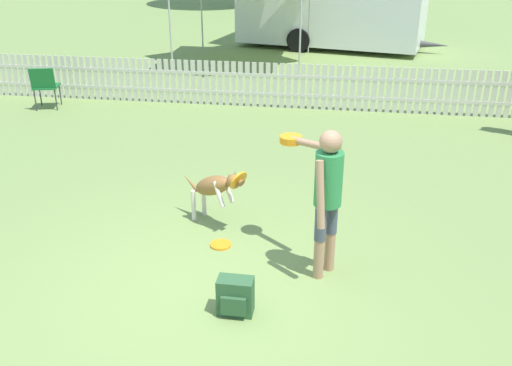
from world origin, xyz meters
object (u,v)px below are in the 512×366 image
(leaping_dog, at_px, (215,186))
(backpack_on_grass, at_px, (235,297))
(folding_chair_center, at_px, (45,84))
(handler_person, at_px, (325,186))
(frisbee_near_handler, at_px, (221,245))

(leaping_dog, distance_m, backpack_on_grass, 1.81)
(leaping_dog, xyz_separation_m, folding_chair_center, (-4.41, 4.26, -0.01))
(leaping_dog, bearing_deg, handler_person, 90.42)
(backpack_on_grass, distance_m, folding_chair_center, 7.76)
(leaping_dog, xyz_separation_m, frisbee_near_handler, (0.16, -0.49, -0.51))
(handler_person, xyz_separation_m, backpack_on_grass, (-0.77, -0.85, -0.82))
(folding_chair_center, bearing_deg, leaping_dog, 121.67)
(backpack_on_grass, bearing_deg, leaping_dog, 108.42)
(leaping_dog, relative_size, folding_chair_center, 1.10)
(leaping_dog, bearing_deg, backpack_on_grass, 50.99)
(leaping_dog, height_order, backpack_on_grass, leaping_dog)
(frisbee_near_handler, bearing_deg, folding_chair_center, 133.95)
(leaping_dog, distance_m, folding_chair_center, 6.13)
(frisbee_near_handler, distance_m, backpack_on_grass, 1.28)
(leaping_dog, height_order, frisbee_near_handler, leaping_dog)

